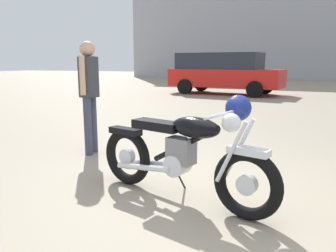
% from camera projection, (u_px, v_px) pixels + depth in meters
% --- Properties ---
extents(ground_plane, '(80.00, 80.00, 0.00)m').
position_uv_depth(ground_plane, '(203.00, 206.00, 3.22)').
color(ground_plane, gray).
extents(vintage_motorcycle, '(2.03, 0.78, 1.07)m').
position_uv_depth(vintage_motorcycle, '(185.00, 152.00, 3.28)').
color(vintage_motorcycle, black).
rests_on(vintage_motorcycle, ground_plane).
extents(bystander, '(0.30, 0.46, 1.66)m').
position_uv_depth(bystander, '(89.00, 86.00, 4.88)').
color(bystander, '#383D51').
rests_on(bystander, ground_plane).
extents(white_estate_far, '(4.91, 2.48, 1.74)m').
position_uv_depth(white_estate_far, '(223.00, 72.00, 14.25)').
color(white_estate_far, black).
rests_on(white_estate_far, ground_plane).
extents(industrial_building, '(20.94, 13.33, 23.64)m').
position_uv_depth(industrial_building, '(259.00, 17.00, 31.26)').
color(industrial_building, '#9EA0A8').
rests_on(industrial_building, ground_plane).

